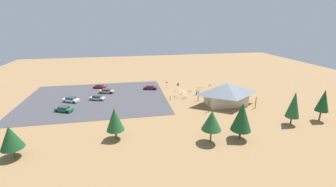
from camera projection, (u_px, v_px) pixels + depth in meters
name	position (u px, v px, depth m)	size (l,w,h in m)	color
ground	(182.00, 92.00, 74.85)	(160.00, 160.00, 0.00)	#937047
parking_lot_asphalt	(96.00, 98.00, 68.55)	(41.39, 33.05, 0.05)	#424247
bike_pavilion	(226.00, 92.00, 62.70)	(13.60, 9.06, 6.16)	beige
trash_bin	(178.00, 84.00, 81.87)	(0.60, 0.60, 0.90)	brown
lot_sign	(167.00, 84.00, 78.85)	(0.56, 0.08, 2.20)	#99999E
pine_midwest	(115.00, 119.00, 44.18)	(3.51, 3.51, 6.55)	brown
pine_west	(11.00, 137.00, 38.25)	(3.74, 3.74, 5.87)	brown
pine_far_east	(242.00, 117.00, 43.99)	(3.98, 3.98, 7.64)	brown
pine_far_west	(212.00, 120.00, 42.89)	(3.83, 3.83, 6.46)	brown
pine_east	(323.00, 100.00, 51.99)	(2.90, 2.90, 7.67)	brown
pine_mideast	(294.00, 105.00, 50.09)	(2.96, 2.96, 7.80)	brown
bicycle_white_edge_south	(181.00, 93.00, 71.94)	(1.46, 0.96, 0.83)	black
bicycle_silver_yard_front	(200.00, 88.00, 77.51)	(1.52, 0.99, 0.85)	black
bicycle_orange_yard_center	(234.00, 93.00, 72.61)	(0.90, 1.50, 0.89)	black
bicycle_black_by_bin	(176.00, 97.00, 68.84)	(1.53, 0.99, 0.87)	black
bicycle_teal_front_row	(176.00, 91.00, 74.37)	(1.66, 0.68, 0.80)	black
bicycle_yellow_lone_east	(170.00, 98.00, 67.66)	(0.48, 1.66, 0.81)	black
bicycle_green_trailside	(189.00, 91.00, 74.09)	(0.79, 1.50, 0.75)	black
bicycle_red_near_sign	(210.00, 86.00, 80.55)	(1.30, 1.19, 0.79)	black
bicycle_blue_mid_cluster	(218.00, 93.00, 72.82)	(1.66, 0.48, 0.79)	black
bicycle_purple_yard_left	(184.00, 98.00, 67.73)	(1.69, 0.48, 0.88)	black
car_red_near_entry	(100.00, 86.00, 78.53)	(4.55, 3.03, 1.25)	red
car_green_second_row	(64.00, 109.00, 58.63)	(4.91, 3.66, 1.35)	#1E6B3D
car_maroon_mid_lot	(150.00, 87.00, 77.21)	(4.76, 2.90, 1.35)	maroon
car_tan_back_corner	(106.00, 91.00, 73.28)	(5.03, 2.93, 1.36)	tan
car_white_far_end	(71.00, 99.00, 65.41)	(4.97, 3.83, 1.44)	white
car_silver_aisle_side	(97.00, 98.00, 67.14)	(4.79, 3.27, 1.35)	#BCBCC1
visitor_by_pavilion	(197.00, 92.00, 71.88)	(0.37, 0.40, 1.76)	#2D3347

